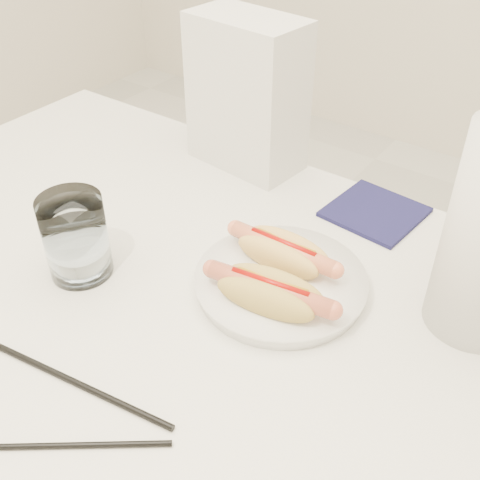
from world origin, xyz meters
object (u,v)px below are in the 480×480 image
Objects in this scene: table at (174,336)px; hotdog_right at (270,293)px; hotdog_left at (283,252)px; water_glass at (76,237)px; plate at (281,284)px; napkin_box at (247,94)px.

hotdog_right is at bearing 25.21° from table.
water_glass is (-0.22, -0.15, 0.02)m from hotdog_left.
plate is 1.41× the size of hotdog_left.
hotdog_left is 0.08m from hotdog_right.
hotdog_left is at bearing 103.05° from hotdog_right.
water_glass is (-0.24, -0.13, 0.05)m from plate.
napkin_box is (-0.24, 0.30, 0.09)m from hotdog_right.
hotdog_left reaches higher than table.
table is at bearing -123.20° from hotdog_left.
plate is at bearing -41.11° from napkin_box.
plate is 1.86× the size of water_glass.
plate is 0.06m from hotdog_right.
napkin_box is (-0.23, 0.25, 0.12)m from plate.
hotdog_left is at bearing -39.77° from napkin_box.
hotdog_right is (0.11, 0.05, 0.10)m from table.
water_glass reaches higher than hotdog_left.
table is 0.16m from plate.
water_glass is at bearing -145.87° from hotdog_left.
hotdog_right reaches higher than hotdog_left.
table is at bearing -63.39° from napkin_box.
napkin_box reaches higher than table.
napkin_box reaches higher than plate.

